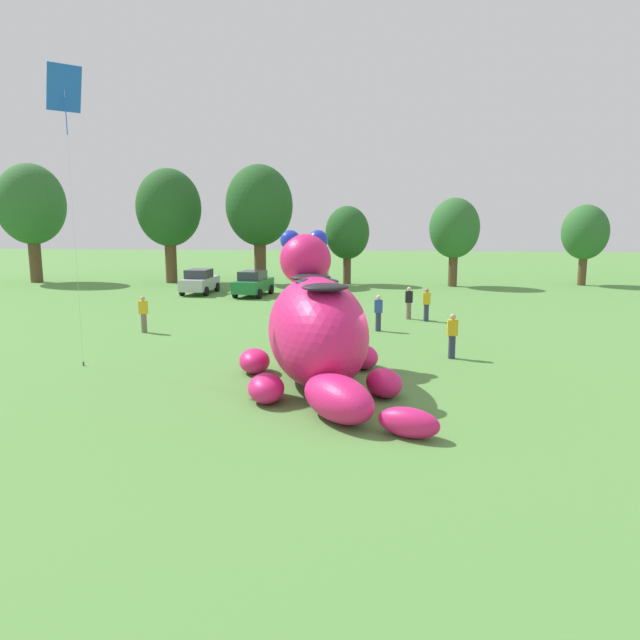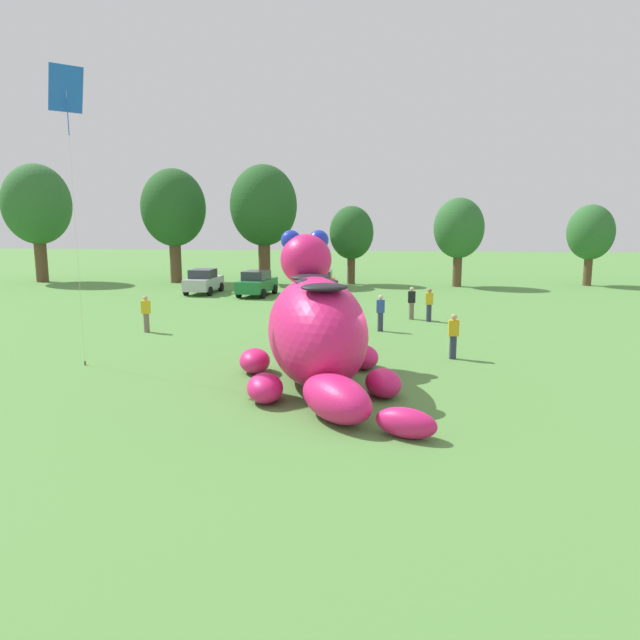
# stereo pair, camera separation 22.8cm
# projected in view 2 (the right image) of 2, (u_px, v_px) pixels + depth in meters

# --- Properties ---
(ground_plane) EXTENTS (160.00, 160.00, 0.00)m
(ground_plane) POSITION_uv_depth(u_px,v_px,m) (342.00, 389.00, 18.30)
(ground_plane) COLOR #568E42
(giant_inflatable_creature) EXTENTS (6.49, 8.78, 4.83)m
(giant_inflatable_creature) POSITION_uv_depth(u_px,v_px,m) (317.00, 330.00, 18.58)
(giant_inflatable_creature) COLOR #E01E6B
(giant_inflatable_creature) RESTS_ON ground
(car_silver) EXTENTS (2.04, 4.15, 1.72)m
(car_silver) POSITION_uv_depth(u_px,v_px,m) (204.00, 281.00, 41.53)
(car_silver) COLOR #B7BABF
(car_silver) RESTS_ON ground
(car_green) EXTENTS (2.33, 4.28, 1.72)m
(car_green) POSITION_uv_depth(u_px,v_px,m) (257.00, 283.00, 40.22)
(car_green) COLOR #1E7238
(car_green) RESTS_ON ground
(car_orange) EXTENTS (2.03, 4.14, 1.72)m
(car_orange) POSITION_uv_depth(u_px,v_px,m) (321.00, 283.00, 40.43)
(car_orange) COLOR orange
(car_orange) RESTS_ON ground
(tree_far_left) EXTENTS (5.43, 5.43, 9.64)m
(tree_far_left) POSITION_uv_depth(u_px,v_px,m) (37.00, 205.00, 48.23)
(tree_far_left) COLOR brown
(tree_far_left) RESTS_ON ground
(tree_left) EXTENTS (5.19, 5.19, 9.22)m
(tree_left) POSITION_uv_depth(u_px,v_px,m) (173.00, 208.00, 47.78)
(tree_left) COLOR brown
(tree_left) RESTS_ON ground
(tree_mid_left) EXTENTS (5.33, 5.33, 9.45)m
(tree_mid_left) POSITION_uv_depth(u_px,v_px,m) (264.00, 206.00, 46.85)
(tree_mid_left) COLOR brown
(tree_mid_left) RESTS_ON ground
(tree_centre_left) EXTENTS (3.50, 3.50, 6.22)m
(tree_centre_left) POSITION_uv_depth(u_px,v_px,m) (351.00, 233.00, 46.88)
(tree_centre_left) COLOR brown
(tree_centre_left) RESTS_ON ground
(tree_centre) EXTENTS (3.83, 3.83, 6.81)m
(tree_centre) POSITION_uv_depth(u_px,v_px,m) (459.00, 229.00, 45.17)
(tree_centre) COLOR brown
(tree_centre) RESTS_ON ground
(tree_centre_right) EXTENTS (3.55, 3.55, 6.31)m
(tree_centre_right) POSITION_uv_depth(u_px,v_px,m) (591.00, 233.00, 45.86)
(tree_centre_right) COLOR brown
(tree_centre_right) RESTS_ON ground
(spectator_near_inflatable) EXTENTS (0.38, 0.26, 1.71)m
(spectator_near_inflatable) POSITION_uv_depth(u_px,v_px,m) (429.00, 305.00, 30.16)
(spectator_near_inflatable) COLOR #2D334C
(spectator_near_inflatable) RESTS_ON ground
(spectator_mid_field) EXTENTS (0.38, 0.26, 1.71)m
(spectator_mid_field) POSITION_uv_depth(u_px,v_px,m) (380.00, 313.00, 27.55)
(spectator_mid_field) COLOR #2D334C
(spectator_mid_field) RESTS_ON ground
(spectator_by_cars) EXTENTS (0.38, 0.26, 1.71)m
(spectator_by_cars) POSITION_uv_depth(u_px,v_px,m) (453.00, 337.00, 22.11)
(spectator_by_cars) COLOR #2D334C
(spectator_by_cars) RESTS_ON ground
(spectator_wandering) EXTENTS (0.38, 0.26, 1.71)m
(spectator_wandering) POSITION_uv_depth(u_px,v_px,m) (412.00, 303.00, 30.82)
(spectator_wandering) COLOR #726656
(spectator_wandering) RESTS_ON ground
(spectator_far_side) EXTENTS (0.38, 0.26, 1.71)m
(spectator_far_side) POSITION_uv_depth(u_px,v_px,m) (146.00, 314.00, 27.32)
(spectator_far_side) COLOR #726656
(spectator_far_side) RESTS_ON ground
(tethered_flying_kite) EXTENTS (1.13, 1.13, 10.22)m
(tethered_flying_kite) POSITION_uv_depth(u_px,v_px,m) (66.00, 94.00, 19.69)
(tethered_flying_kite) COLOR brown
(tethered_flying_kite) RESTS_ON ground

